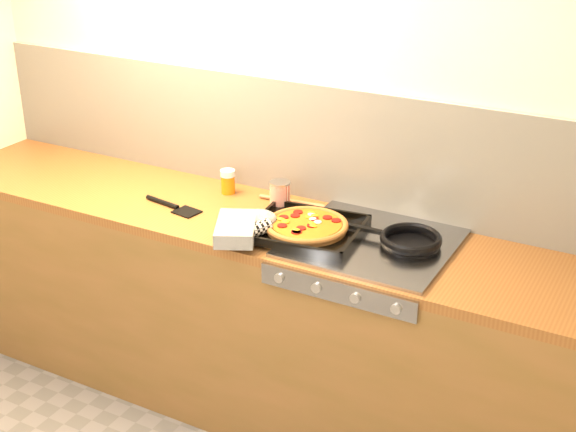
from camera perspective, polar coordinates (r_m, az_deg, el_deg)
The scene contains 9 objects.
room_shell at distance 3.36m, azimuth 1.02°, elevation 5.36°, with size 3.20×3.20×3.20m.
counter_run at distance 3.43m, azimuth -1.31°, elevation -7.16°, with size 3.20×0.62×0.90m.
stovetop at distance 3.04m, azimuth 5.99°, elevation -1.94°, with size 0.60×0.56×0.02m, color gray.
pizza_on_tray at distance 3.06m, azimuth -0.04°, elevation -0.75°, with size 0.55×0.52×0.07m.
frying_pan at distance 3.01m, azimuth 8.63°, elevation -1.72°, with size 0.39×0.24×0.04m.
tomato_can at distance 3.30m, azimuth -0.58°, elevation 1.45°, with size 0.10×0.10×0.12m.
juice_glass at distance 3.47m, azimuth -4.29°, elevation 2.47°, with size 0.08×0.08×0.11m.
wooden_spoon at distance 3.36m, azimuth 0.77°, elevation 0.97°, with size 0.30×0.05×0.02m.
black_spatula at distance 3.37m, azimuth -8.22°, elevation 0.70°, with size 0.29×0.10×0.02m.
Camera 1 is at (1.47, -1.43, 2.25)m, focal length 50.00 mm.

